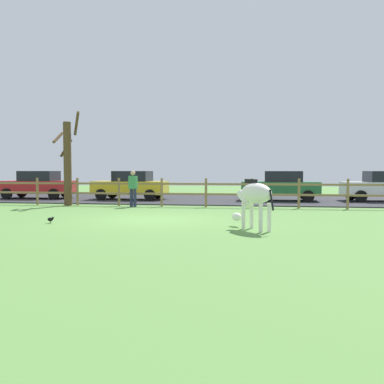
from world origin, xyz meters
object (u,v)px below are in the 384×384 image
(zebra, at_px, (254,197))
(crow_on_grass, at_px, (51,219))
(parked_car_yellow, at_px, (131,185))
(parked_car_green, at_px, (281,186))
(parked_car_red, at_px, (37,184))
(parked_car_white, at_px, (383,186))
(visitor_near_fence, at_px, (133,187))
(bare_tree, at_px, (68,161))

(zebra, distance_m, crow_on_grass, 6.39)
(parked_car_yellow, bearing_deg, parked_car_green, 2.20)
(parked_car_red, bearing_deg, parked_car_yellow, -0.41)
(parked_car_white, distance_m, parked_car_red, 18.86)
(zebra, xyz_separation_m, visitor_near_fence, (-5.43, 6.47, -0.02))
(bare_tree, distance_m, zebra, 11.09)
(visitor_near_fence, bearing_deg, zebra, -50.01)
(parked_car_yellow, bearing_deg, parked_car_white, 3.07)
(parked_car_green, bearing_deg, parked_car_red, -178.86)
(zebra, xyz_separation_m, crow_on_grass, (-6.32, 0.53, -0.80))
(bare_tree, bearing_deg, parked_car_white, 15.78)
(parked_car_yellow, xyz_separation_m, parked_car_red, (-5.52, 0.04, 0.00))
(visitor_near_fence, bearing_deg, crow_on_grass, -98.49)
(zebra, bearing_deg, crow_on_grass, 175.17)
(parked_car_white, relative_size, parked_car_red, 1.00)
(zebra, xyz_separation_m, parked_car_white, (6.59, 11.11, -0.08))
(parked_car_yellow, bearing_deg, parked_car_red, 179.59)
(parked_car_green, bearing_deg, bare_tree, -158.70)
(parked_car_yellow, height_order, parked_car_white, same)
(parked_car_yellow, bearing_deg, zebra, -57.04)
(bare_tree, relative_size, parked_car_red, 1.07)
(parked_car_green, height_order, parked_car_white, same)
(crow_on_grass, xyz_separation_m, parked_car_white, (12.90, 10.58, 0.72))
(parked_car_green, bearing_deg, zebra, -97.19)
(bare_tree, xyz_separation_m, parked_car_red, (-3.57, 3.64, -1.24))
(visitor_near_fence, bearing_deg, parked_car_white, 21.10)
(bare_tree, xyz_separation_m, parked_car_green, (10.04, 3.91, -1.24))
(bare_tree, height_order, zebra, bare_tree)
(parked_car_yellow, relative_size, parked_car_red, 0.98)
(bare_tree, bearing_deg, parked_car_yellow, 61.56)
(parked_car_white, distance_m, visitor_near_fence, 12.88)
(crow_on_grass, xyz_separation_m, visitor_near_fence, (0.89, 5.94, 0.78))
(parked_car_white, bearing_deg, parked_car_yellow, -176.93)
(parked_car_white, bearing_deg, visitor_near_fence, -158.90)
(parked_car_yellow, distance_m, parked_car_red, 5.52)
(parked_car_white, bearing_deg, bare_tree, -164.22)
(crow_on_grass, xyz_separation_m, parked_car_yellow, (-0.42, 9.86, 0.72))
(parked_car_yellow, relative_size, parked_car_white, 0.98)
(parked_car_red, bearing_deg, crow_on_grass, -59.01)
(parked_car_green, distance_m, visitor_near_fence, 7.99)
(bare_tree, height_order, parked_car_yellow, bare_tree)
(zebra, relative_size, crow_on_grass, 7.63)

